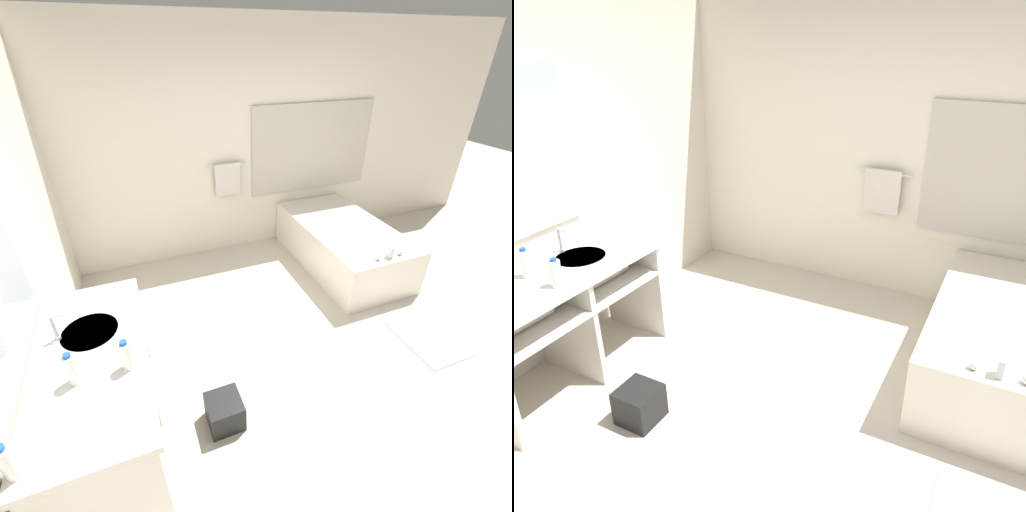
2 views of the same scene
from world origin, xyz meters
TOP-DOWN VIEW (x-y plane):
  - ground_plane at (0.00, 0.00)m, footprint 16.00×16.00m
  - wall_back_with_blinds at (0.03, 2.23)m, footprint 7.40×0.13m
  - vanity_counter at (-1.86, -0.09)m, footprint 0.65×1.40m
  - sink_faucet at (-2.04, 0.10)m, footprint 0.09×0.04m
  - bathtub at (0.88, 1.29)m, footprint 0.96×1.80m
  - water_bottle_1 at (-1.92, -0.28)m, footprint 0.07×0.07m
  - water_bottle_2 at (-2.14, -0.70)m, footprint 0.07×0.07m
  - water_bottle_3 at (-1.65, -0.28)m, footprint 0.07×0.07m
  - waste_bin at (-1.12, -0.26)m, footprint 0.25×0.25m
  - bath_mat at (0.93, -0.14)m, footprint 0.49×0.71m

SIDE VIEW (x-z plane):
  - ground_plane at x=0.00m, z-range 0.00..0.00m
  - bath_mat at x=0.93m, z-range 0.00..0.02m
  - waste_bin at x=-1.12m, z-range 0.00..0.24m
  - bathtub at x=0.88m, z-range -0.03..0.63m
  - vanity_counter at x=-1.86m, z-range 0.19..1.05m
  - sink_faucet at x=-2.04m, z-range 0.86..1.04m
  - water_bottle_3 at x=-1.65m, z-range 0.85..1.05m
  - water_bottle_2 at x=-2.14m, z-range 0.85..1.05m
  - water_bottle_1 at x=-1.92m, z-range 0.85..1.06m
  - wall_back_with_blinds at x=0.03m, z-range -0.01..2.69m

